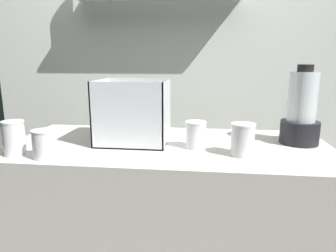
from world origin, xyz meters
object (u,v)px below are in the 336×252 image
carrot_display_bin (135,122)px  blender_pitcher (301,113)px  juice_cup_mango_far_left (14,139)px  juice_cup_carrot_middle (196,136)px  juice_cup_carrot_left (44,145)px  juice_cup_pomegranate_right (243,142)px

carrot_display_bin → blender_pitcher: 0.73m
juice_cup_mango_far_left → carrot_display_bin: bearing=30.5°
blender_pitcher → juice_cup_carrot_middle: bearing=-164.6°
juice_cup_carrot_left → juice_cup_mango_far_left: bearing=170.6°
blender_pitcher → juice_cup_carrot_middle: (-0.45, -0.12, -0.09)m
blender_pitcher → juice_cup_pomegranate_right: (-0.27, -0.21, -0.08)m
blender_pitcher → juice_cup_pomegranate_right: 0.35m
blender_pitcher → juice_cup_carrot_left: bearing=-162.2°
juice_cup_carrot_middle → juice_cup_pomegranate_right: 0.20m
juice_cup_pomegranate_right → juice_cup_mango_far_left: bearing=-173.8°
blender_pitcher → juice_cup_pomegranate_right: blender_pitcher is taller
juice_cup_carrot_middle → juice_cup_mango_far_left: bearing=-165.5°
juice_cup_pomegranate_right → juice_cup_carrot_left: bearing=-171.0°
juice_cup_carrot_left → blender_pitcher: bearing=17.8°
blender_pitcher → juice_cup_carrot_middle: size_ratio=3.04×
carrot_display_bin → juice_cup_pomegranate_right: size_ratio=2.41×
blender_pitcher → juice_cup_mango_far_left: blender_pitcher is taller
carrot_display_bin → juice_cup_carrot_middle: size_ratio=2.70×
juice_cup_mango_far_left → juice_cup_carrot_middle: (0.69, 0.18, -0.01)m
carrot_display_bin → juice_cup_pomegranate_right: carrot_display_bin is taller
juice_cup_carrot_left → juice_cup_carrot_middle: bearing=19.7°
carrot_display_bin → juice_cup_mango_far_left: 0.49m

